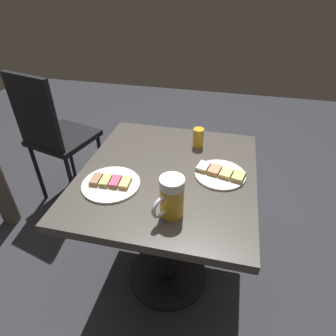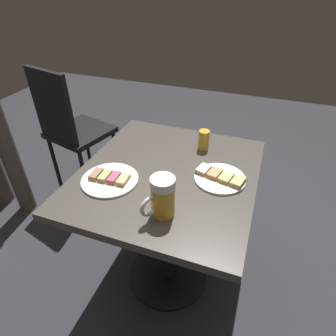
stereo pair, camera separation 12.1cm
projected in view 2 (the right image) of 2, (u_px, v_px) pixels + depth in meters
name	position (u px, v px, depth m)	size (l,w,h in m)	color
ground_plane	(168.00, 274.00, 1.64)	(6.00, 6.00, 0.00)	#28282D
cafe_table	(168.00, 198.00, 1.31)	(0.74, 0.81, 0.73)	black
plate_near	(220.00, 177.00, 1.17)	(0.21, 0.21, 0.03)	white
plate_far	(110.00, 179.00, 1.16)	(0.23, 0.23, 0.03)	white
beer_mug	(162.00, 197.00, 0.97)	(0.10, 0.13, 0.15)	gold
beer_glass_small	(204.00, 140.00, 1.35)	(0.05, 0.05, 0.10)	gold
cafe_chair	(71.00, 127.00, 1.94)	(0.46, 0.46, 0.97)	black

